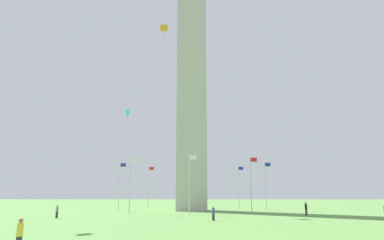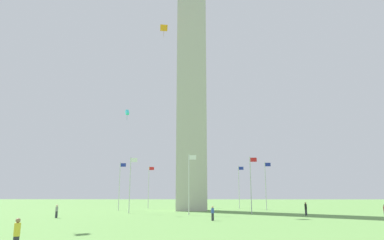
{
  "view_description": "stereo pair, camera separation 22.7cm",
  "coord_description": "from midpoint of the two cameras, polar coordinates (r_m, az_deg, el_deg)",
  "views": [
    {
      "loc": [
        1.96,
        -64.02,
        2.92
      ],
      "look_at": [
        0.0,
        0.0,
        16.46
      ],
      "focal_mm": 32.73,
      "sensor_mm": 36.0,
      "label": 1
    },
    {
      "loc": [
        2.19,
        -64.01,
        2.92
      ],
      "look_at": [
        0.0,
        0.0,
        16.46
      ],
      "focal_mm": 32.73,
      "sensor_mm": 36.0,
      "label": 2
    }
  ],
  "objects": [
    {
      "name": "ground_plane",
      "position": [
        64.11,
        0.1,
        -14.55
      ],
      "size": [
        260.0,
        260.0,
        0.0
      ],
      "primitive_type": "plane",
      "color": "#609347"
    },
    {
      "name": "obelisk_monument",
      "position": [
        67.65,
        0.1,
        6.86
      ],
      "size": [
        5.44,
        5.44,
        49.43
      ],
      "color": "#B7B2A8",
      "rests_on": "ground"
    },
    {
      "name": "flagpole_n",
      "position": [
        65.0,
        12.05,
        -10.14
      ],
      "size": [
        1.12,
        0.14,
        8.56
      ],
      "color": "silver",
      "rests_on": "ground"
    },
    {
      "name": "flagpole_ne",
      "position": [
        73.73,
        7.78,
        -10.47
      ],
      "size": [
        1.12,
        0.14,
        8.56
      ],
      "color": "silver",
      "rests_on": "ground"
    },
    {
      "name": "flagpole_e",
      "position": [
        77.25,
        0.47,
        -10.64
      ],
      "size": [
        1.12,
        0.14,
        8.56
      ],
      "color": "silver",
      "rests_on": "ground"
    },
    {
      "name": "flagpole_se",
      "position": [
        74.24,
        -6.95,
        -10.5
      ],
      "size": [
        1.12,
        0.14,
        8.56
      ],
      "color": "silver",
      "rests_on": "ground"
    },
    {
      "name": "flagpole_s",
      "position": [
        65.82,
        -11.59,
        -10.17
      ],
      "size": [
        1.12,
        0.14,
        8.56
      ],
      "color": "silver",
      "rests_on": "ground"
    },
    {
      "name": "flagpole_sw",
      "position": [
        55.87,
        -9.91,
        -9.97
      ],
      "size": [
        1.12,
        0.14,
        8.56
      ],
      "color": "silver",
      "rests_on": "ground"
    },
    {
      "name": "flagpole_w",
      "position": [
        50.89,
        -0.32,
        -9.96
      ],
      "size": [
        1.12,
        0.14,
        8.56
      ],
      "color": "silver",
      "rests_on": "ground"
    },
    {
      "name": "flagpole_nw",
      "position": [
        55.2,
        9.72,
        -9.95
      ],
      "size": [
        1.12,
        0.14,
        8.56
      ],
      "color": "silver",
      "rests_on": "ground"
    },
    {
      "name": "person_yellow_shirt",
      "position": [
        20.78,
        -26.38,
        -16.49
      ],
      "size": [
        0.32,
        0.32,
        1.7
      ],
      "rotation": [
        0.0,
        0.0,
        1.63
      ],
      "color": "#2D2D38",
      "rests_on": "ground"
    },
    {
      "name": "person_black_shirt",
      "position": [
        52.26,
        18.18,
        -13.59
      ],
      "size": [
        0.32,
        0.32,
        1.78
      ],
      "rotation": [
        0.0,
        0.0,
        2.44
      ],
      "color": "#2D2D38",
      "rests_on": "ground"
    },
    {
      "name": "person_blue_shirt",
      "position": [
        40.37,
        3.54,
        -14.95
      ],
      "size": [
        0.32,
        0.32,
        1.59
      ],
      "rotation": [
        0.0,
        0.0,
        2.05
      ],
      "color": "#2D2D38",
      "rests_on": "ground"
    },
    {
      "name": "person_gray_shirt",
      "position": [
        47.68,
        -21.06,
        -13.72
      ],
      "size": [
        0.32,
        0.32,
        1.62
      ],
      "rotation": [
        0.0,
        0.0,
        1.32
      ],
      "color": "#2D2D38",
      "rests_on": "ground"
    },
    {
      "name": "kite_orange_diamond",
      "position": [
        65.08,
        -4.5,
        14.69
      ],
      "size": [
        1.45,
        1.28,
        2.18
      ],
      "color": "orange"
    },
    {
      "name": "kite_cyan_box",
      "position": [
        57.0,
        -10.4,
        1.23
      ],
      "size": [
        0.83,
        1.0,
        1.76
      ],
      "color": "#33C6D1"
    }
  ]
}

